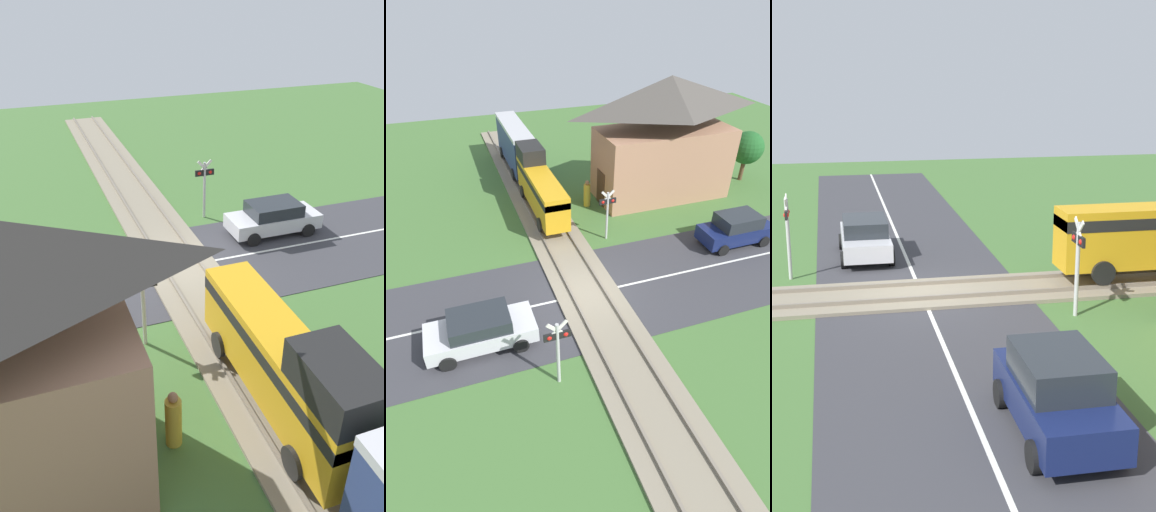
% 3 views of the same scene
% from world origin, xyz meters
% --- Properties ---
extents(ground_plane, '(60.00, 60.00, 0.00)m').
position_xyz_m(ground_plane, '(0.00, 0.00, 0.00)').
color(ground_plane, '#426B33').
extents(road_surface, '(48.00, 6.40, 0.02)m').
position_xyz_m(road_surface, '(0.00, 0.00, 0.01)').
color(road_surface, '#38383D').
rests_on(road_surface, ground_plane).
extents(track_bed, '(2.80, 48.00, 0.24)m').
position_xyz_m(track_bed, '(0.00, 0.00, 0.07)').
color(track_bed, gray).
rests_on(track_bed, ground_plane).
extents(train, '(1.58, 14.01, 3.18)m').
position_xyz_m(train, '(0.00, 11.54, 1.86)').
color(train, gold).
rests_on(train, track_bed).
extents(car_near_crossing, '(4.03, 1.86, 1.45)m').
position_xyz_m(car_near_crossing, '(-4.77, -1.44, 0.76)').
color(car_near_crossing, silver).
rests_on(car_near_crossing, ground_plane).
extents(car_far_side, '(3.81, 1.80, 1.67)m').
position_xyz_m(car_far_side, '(8.70, 1.44, 0.86)').
color(car_far_side, '#141E4C').
rests_on(car_far_side, ground_plane).
extents(crossing_signal_west_approach, '(0.90, 0.18, 2.81)m').
position_xyz_m(crossing_signal_west_approach, '(-2.53, -4.02, 1.82)').
color(crossing_signal_west_approach, '#B7B7B7').
rests_on(crossing_signal_west_approach, ground_plane).
extents(crossing_signal_east_approach, '(0.90, 0.18, 2.81)m').
position_xyz_m(crossing_signal_east_approach, '(2.53, 4.02, 1.82)').
color(crossing_signal_east_approach, '#B7B7B7').
rests_on(crossing_signal_east_approach, ground_plane).
extents(station_building, '(8.63, 3.93, 7.14)m').
position_xyz_m(station_building, '(7.73, 7.89, 3.52)').
color(station_building, '#AD7A5B').
rests_on(station_building, ground_plane).
extents(pedestrian_by_station, '(0.41, 0.41, 1.64)m').
position_xyz_m(pedestrian_by_station, '(2.87, 7.93, 0.75)').
color(pedestrian_by_station, gold).
rests_on(pedestrian_by_station, ground_plane).
extents(tree_by_station, '(2.13, 2.13, 3.32)m').
position_xyz_m(tree_by_station, '(14.23, 8.10, 2.24)').
color(tree_by_station, brown).
rests_on(tree_by_station, ground_plane).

